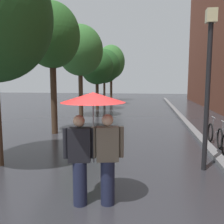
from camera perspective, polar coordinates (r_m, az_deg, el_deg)
kerb_strip at (r=13.78m, az=16.95°, el=-2.25°), size 0.30×36.00×0.12m
street_tree_1 at (r=10.86m, az=-13.92°, el=16.90°), size 2.33×2.33×5.52m
street_tree_2 at (r=15.53m, az=-7.50°, el=14.08°), size 2.83×2.83×5.69m
street_tree_3 at (r=19.38m, az=-3.55°, el=10.38°), size 2.56×2.56×4.66m
street_tree_4 at (r=23.40m, az=-1.83°, el=10.68°), size 3.01×3.01×5.23m
street_tree_5 at (r=28.10m, az=-0.20°, el=11.63°), size 3.10×3.10×6.29m
couple_under_umbrella at (r=4.39m, az=-4.39°, el=-4.20°), size 1.16×1.16×2.09m
street_lamp_post at (r=6.49m, az=21.65°, el=7.39°), size 0.24×0.24×3.99m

